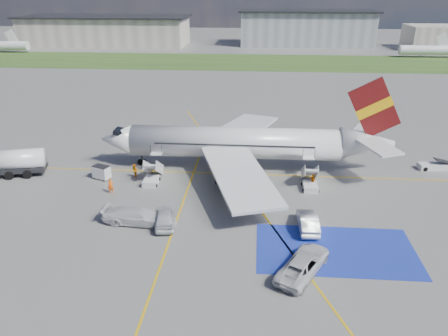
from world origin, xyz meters
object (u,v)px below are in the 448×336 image
(car_silver_a, at_px, (165,217))
(van_white_b, at_px, (139,214))
(airliner, at_px, (247,143))
(van_white_a, at_px, (304,261))
(gpu_cart, at_px, (102,173))
(belt_loader, at_px, (436,166))
(fuel_tanker, at_px, (5,166))
(car_silver_b, at_px, (308,222))

(car_silver_a, height_order, van_white_b, van_white_b)
(airliner, xyz_separation_m, car_silver_a, (-7.47, -14.74, -2.56))
(car_silver_a, height_order, van_white_a, van_white_a)
(airliner, bearing_deg, van_white_a, -76.03)
(gpu_cart, xyz_separation_m, belt_loader, (41.39, 6.17, -0.39))
(car_silver_a, bearing_deg, gpu_cart, -55.96)
(belt_loader, height_order, car_silver_a, car_silver_a)
(gpu_cart, height_order, car_silver_a, car_silver_a)
(belt_loader, distance_m, car_silver_a, 35.53)
(fuel_tanker, height_order, van_white_b, fuel_tanker)
(gpu_cart, distance_m, car_silver_b, 25.61)
(gpu_cart, xyz_separation_m, van_white_a, (22.60, -16.74, 0.25))
(gpu_cart, distance_m, van_white_a, 28.13)
(airliner, relative_size, van_white_b, 6.67)
(belt_loader, xyz_separation_m, van_white_b, (-34.12, -16.34, 0.73))
(fuel_tanker, xyz_separation_m, car_silver_b, (35.56, -9.75, -0.58))
(car_silver_b, bearing_deg, fuel_tanker, -17.68)
(airliner, distance_m, car_silver_a, 16.72)
(belt_loader, xyz_separation_m, van_white_a, (-18.79, -22.91, 0.64))
(van_white_b, bearing_deg, van_white_a, -108.01)
(airliner, bearing_deg, belt_loader, 3.66)
(fuel_tanker, distance_m, gpu_cart, 11.97)
(airliner, bearing_deg, van_white_b, -124.10)
(fuel_tanker, distance_m, car_silver_b, 36.88)
(fuel_tanker, distance_m, van_white_b, 21.66)
(van_white_a, height_order, van_white_b, van_white_b)
(fuel_tanker, height_order, car_silver_a, fuel_tanker)
(airliner, distance_m, van_white_b, 18.02)
(van_white_a, bearing_deg, car_silver_a, 0.68)
(fuel_tanker, height_order, belt_loader, fuel_tanker)
(airliner, height_order, car_silver_a, airliner)
(gpu_cart, height_order, van_white_b, van_white_b)
(van_white_b, bearing_deg, belt_loader, -59.23)
(fuel_tanker, height_order, gpu_cart, fuel_tanker)
(gpu_cart, height_order, belt_loader, gpu_cart)
(belt_loader, bearing_deg, van_white_a, -134.69)
(airliner, xyz_separation_m, belt_loader, (24.10, 1.54, -3.04))
(airliner, distance_m, car_silver_b, 16.08)
(car_silver_a, bearing_deg, airliner, -127.00)
(gpu_cart, height_order, car_silver_b, gpu_cart)
(gpu_cart, bearing_deg, airliner, 37.19)
(van_white_a, bearing_deg, van_white_b, 4.90)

